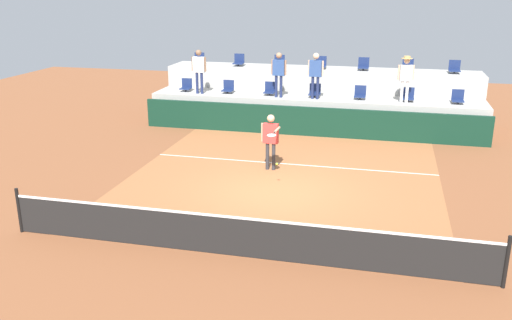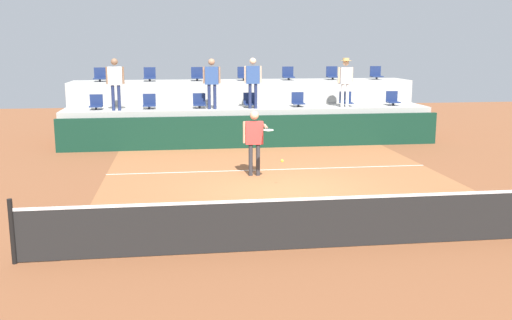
{
  "view_description": "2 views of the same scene",
  "coord_description": "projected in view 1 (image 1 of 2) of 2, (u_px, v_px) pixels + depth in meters",
  "views": [
    {
      "loc": [
        2.82,
        -13.99,
        5.47
      ],
      "look_at": [
        -0.32,
        -1.07,
        1.2
      ],
      "focal_mm": 38.5,
      "sensor_mm": 36.0,
      "label": 1
    },
    {
      "loc": [
        -2.56,
        -13.15,
        3.43
      ],
      "look_at": [
        -0.81,
        -0.44,
        0.87
      ],
      "focal_mm": 40.36,
      "sensor_mm": 36.0,
      "label": 2
    }
  ],
  "objects": [
    {
      "name": "ground_plane",
      "position": [
        276.0,
        191.0,
        15.25
      ],
      "size": [
        40.0,
        40.0,
        0.0
      ],
      "primitive_type": "plane",
      "color": "brown"
    },
    {
      "name": "court_inner_paint",
      "position": [
        283.0,
        179.0,
        16.17
      ],
      "size": [
        9.0,
        10.0,
        0.01
      ],
      "primitive_type": "cube",
      "color": "#A36038",
      "rests_on": "ground_plane"
    },
    {
      "name": "court_service_line",
      "position": [
        292.0,
        164.0,
        17.47
      ],
      "size": [
        9.0,
        0.06,
        0.0
      ],
      "primitive_type": "cube",
      "color": "silver",
      "rests_on": "ground_plane"
    },
    {
      "name": "tennis_net",
      "position": [
        238.0,
        235.0,
        11.4
      ],
      "size": [
        10.48,
        0.08,
        1.07
      ],
      "color": "black",
      "rests_on": "ground_plane"
    },
    {
      "name": "sponsor_backboard",
      "position": [
        309.0,
        122.0,
        20.63
      ],
      "size": [
        13.0,
        0.16,
        1.1
      ],
      "primitive_type": "cube",
      "color": "#0F3323",
      "rests_on": "ground_plane"
    },
    {
      "name": "seating_tier_lower",
      "position": [
        314.0,
        112.0,
        21.81
      ],
      "size": [
        13.0,
        1.8,
        1.25
      ],
      "primitive_type": "cube",
      "color": "#ADAAA3",
      "rests_on": "ground_plane"
    },
    {
      "name": "seating_tier_upper",
      "position": [
        320.0,
        93.0,
        23.35
      ],
      "size": [
        13.0,
        1.8,
        2.1
      ],
      "primitive_type": "cube",
      "color": "#ADAAA3",
      "rests_on": "ground_plane"
    },
    {
      "name": "stadium_chair_lower_far_left",
      "position": [
        186.0,
        86.0,
        22.69
      ],
      "size": [
        0.44,
        0.4,
        0.52
      ],
      "color": "#2D2D33",
      "rests_on": "seating_tier_lower"
    },
    {
      "name": "stadium_chair_lower_left",
      "position": [
        228.0,
        88.0,
        22.29
      ],
      "size": [
        0.44,
        0.4,
        0.52
      ],
      "color": "#2D2D33",
      "rests_on": "seating_tier_lower"
    },
    {
      "name": "stadium_chair_lower_mid_left",
      "position": [
        270.0,
        90.0,
        21.89
      ],
      "size": [
        0.44,
        0.4,
        0.52
      ],
      "color": "#2D2D33",
      "rests_on": "seating_tier_lower"
    },
    {
      "name": "stadium_chair_lower_center",
      "position": [
        315.0,
        92.0,
        21.49
      ],
      "size": [
        0.44,
        0.4,
        0.52
      ],
      "color": "#2D2D33",
      "rests_on": "seating_tier_lower"
    },
    {
      "name": "stadium_chair_lower_mid_right",
      "position": [
        360.0,
        94.0,
        21.1
      ],
      "size": [
        0.44,
        0.4,
        0.52
      ],
      "color": "#2D2D33",
      "rests_on": "seating_tier_lower"
    },
    {
      "name": "stadium_chair_lower_right",
      "position": [
        408.0,
        96.0,
        20.69
      ],
      "size": [
        0.44,
        0.4,
        0.52
      ],
      "color": "#2D2D33",
      "rests_on": "seating_tier_lower"
    },
    {
      "name": "stadium_chair_lower_far_right",
      "position": [
        458.0,
        98.0,
        20.29
      ],
      "size": [
        0.44,
        0.4,
        0.52
      ],
      "color": "#2D2D33",
      "rests_on": "seating_tier_lower"
    },
    {
      "name": "stadium_chair_upper_far_left",
      "position": [
        199.0,
        60.0,
        24.11
      ],
      "size": [
        0.44,
        0.4,
        0.52
      ],
      "color": "#2D2D33",
      "rests_on": "seating_tier_upper"
    },
    {
      "name": "stadium_chair_upper_left",
      "position": [
        239.0,
        61.0,
        23.7
      ],
      "size": [
        0.44,
        0.4,
        0.52
      ],
      "color": "#2D2D33",
      "rests_on": "seating_tier_upper"
    },
    {
      "name": "stadium_chair_upper_mid_left",
      "position": [
        279.0,
        62.0,
        23.3
      ],
      "size": [
        0.44,
        0.4,
        0.52
      ],
      "color": "#2D2D33",
      "rests_on": "seating_tier_upper"
    },
    {
      "name": "stadium_chair_upper_center",
      "position": [
        321.0,
        64.0,
        22.9
      ],
      "size": [
        0.44,
        0.4,
        0.52
      ],
      "color": "#2D2D33",
      "rests_on": "seating_tier_upper"
    },
    {
      "name": "stadium_chair_upper_mid_right",
      "position": [
        363.0,
        65.0,
        22.51
      ],
      "size": [
        0.44,
        0.4,
        0.52
      ],
      "color": "#2D2D33",
      "rests_on": "seating_tier_upper"
    },
    {
      "name": "stadium_chair_upper_right",
      "position": [
        408.0,
        66.0,
        22.11
      ],
      "size": [
        0.44,
        0.4,
        0.52
      ],
      "color": "#2D2D33",
      "rests_on": "seating_tier_upper"
    },
    {
      "name": "stadium_chair_upper_far_right",
      "position": [
        455.0,
        68.0,
        21.71
      ],
      "size": [
        0.44,
        0.4,
        0.52
      ],
      "color": "#2D2D33",
      "rests_on": "seating_tier_upper"
    },
    {
      "name": "tennis_player",
      "position": [
        271.0,
        136.0,
        16.63
      ],
      "size": [
        0.67,
        1.22,
        1.74
      ],
      "color": "#2D2D33",
      "rests_on": "ground_plane"
    },
    {
      "name": "spectator_in_white",
      "position": [
        199.0,
        67.0,
        21.91
      ],
      "size": [
        0.61,
        0.23,
        1.76
      ],
      "color": "navy",
      "rests_on": "seating_tier_lower"
    },
    {
      "name": "spectator_leaning_on_rail",
      "position": [
        279.0,
        70.0,
        21.19
      ],
      "size": [
        0.61,
        0.25,
        1.74
      ],
      "color": "navy",
      "rests_on": "seating_tier_lower"
    },
    {
      "name": "spectator_in_grey",
      "position": [
        316.0,
        71.0,
        20.86
      ],
      "size": [
        0.61,
        0.26,
        1.76
      ],
      "color": "navy",
      "rests_on": "seating_tier_lower"
    },
    {
      "name": "spectator_with_hat",
      "position": [
        406.0,
        74.0,
        20.11
      ],
      "size": [
        0.59,
        0.47,
        1.74
      ],
      "color": "white",
      "rests_on": "seating_tier_lower"
    },
    {
      "name": "tennis_ball",
      "position": [
        277.0,
        164.0,
        15.34
      ],
      "size": [
        0.07,
        0.07,
        0.07
      ],
      "color": "#CCE033"
    }
  ]
}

